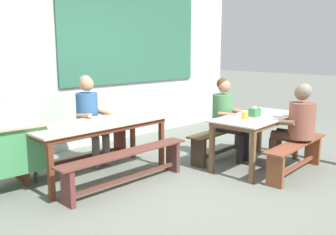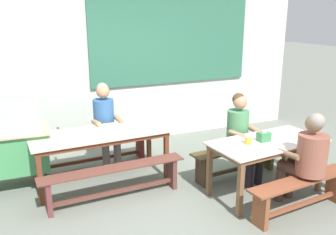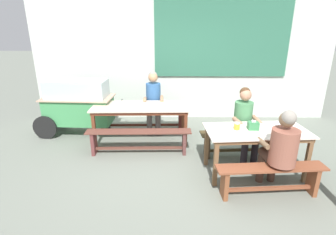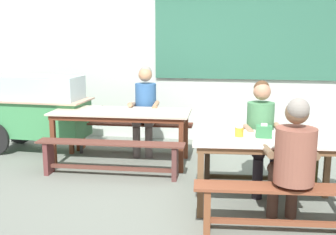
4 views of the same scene
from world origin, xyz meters
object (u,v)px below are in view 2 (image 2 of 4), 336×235
Objects in this scene: tissue_box at (264,137)px; person_center_facing at (105,120)px; condiment_jar at (248,140)px; dining_table_near at (267,147)px; bench_near_back at (236,158)px; dining_table_far at (100,137)px; bench_far_front at (114,179)px; bench_far_back at (91,147)px; bench_near_front at (301,191)px; person_right_near_table at (241,132)px; person_near_front at (307,155)px.

person_center_facing is at bearing 132.90° from tissue_box.
condiment_jar is at bearing -51.77° from person_center_facing.
dining_table_near is 10.09× the size of tissue_box.
bench_near_back is (-0.05, 0.59, -0.37)m from dining_table_near.
bench_far_front is (0.02, -0.59, -0.37)m from dining_table_far.
condiment_jar is (1.60, -1.79, 0.48)m from bench_far_back.
bench_far_front and bench_near_front have the same top height.
person_right_near_table is (0.00, -0.08, 0.41)m from bench_near_back.
tissue_box reaches higher than bench_far_back.
person_near_front reaches higher than tissue_box.
bench_near_back is (1.83, -0.63, -0.37)m from dining_table_far.
condiment_jar reaches higher than dining_table_near.
tissue_box reaches higher than condiment_jar.
bench_near_front is at bearing -85.28° from dining_table_near.
bench_far_front is 1.53× the size of person_near_front.
condiment_jar is at bearing 177.23° from dining_table_near.
bench_near_front is (1.93, -1.80, -0.37)m from dining_table_far.
bench_far_back is 2.61m from tissue_box.
dining_table_near is at bearing 107.92° from person_near_front.
bench_far_front is 1.44× the size of person_center_facing.
tissue_box is (1.61, -1.73, 0.06)m from person_center_facing.
tissue_box is at bearing -90.69° from bench_near_back.
person_center_facing is (-1.62, 1.25, 0.04)m from person_right_near_table.
dining_table_far reaches higher than bench_far_front.
bench_far_back is at bearing 131.76° from condiment_jar.
bench_near_back is 0.99× the size of bench_near_front.
tissue_box is (-0.22, 0.53, 0.10)m from person_near_front.
dining_table_far is 1.01× the size of bench_far_front.
bench_far_back is 12.00× the size of tissue_box.
dining_table_near is 0.69m from bench_near_front.
dining_table_near is at bearing -17.71° from tissue_box.
bench_near_front is 1.17m from person_right_near_table.
person_right_near_table is 11.47× the size of condiment_jar.
person_right_near_table is (-0.05, 0.51, 0.04)m from dining_table_near.
bench_near_back is at bearing 94.72° from bench_near_front.
bench_far_back is at bearing 131.69° from person_near_front.
condiment_jar is at bearing -117.13° from person_right_near_table.
bench_near_front is (1.94, -2.39, -0.01)m from bench_far_back.
dining_table_far reaches higher than bench_near_back.
bench_near_back is at bearing 101.01° from person_near_front.
tissue_box reaches higher than dining_table_far.
person_near_front is at bearing -50.99° from person_center_facing.
person_right_near_table is 0.96× the size of person_center_facing.
dining_table_near reaches higher than bench_far_back.
bench_far_back is (-0.02, 0.59, -0.35)m from dining_table_far.
tissue_box reaches higher than dining_table_near.
person_right_near_table is 7.99× the size of tissue_box.
person_right_near_table is at bearing -3.94° from bench_far_front.
person_right_near_table is at bearing 62.87° from condiment_jar.
person_right_near_table is (1.85, -1.30, 0.39)m from bench_far_back.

